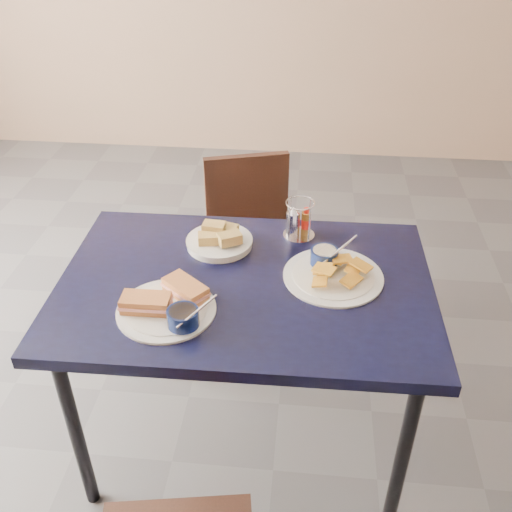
# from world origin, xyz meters

# --- Properties ---
(ground) EXTENTS (6.00, 6.00, 0.00)m
(ground) POSITION_xyz_m (0.00, 0.00, 0.00)
(ground) COLOR #4B4B50
(ground) RESTS_ON ground
(dining_table) EXTENTS (1.18, 0.79, 0.75)m
(dining_table) POSITION_xyz_m (-0.11, -0.17, 0.68)
(dining_table) COLOR black
(dining_table) RESTS_ON ground
(chair_far) EXTENTS (0.46, 0.46, 0.79)m
(chair_far) POSITION_xyz_m (-0.16, 0.58, 0.45)
(chair_far) COLOR black
(chair_far) RESTS_ON ground
(sandwich_plate) EXTENTS (0.31, 0.29, 0.12)m
(sandwich_plate) POSITION_xyz_m (-0.31, -0.34, 0.77)
(sandwich_plate) COLOR white
(sandwich_plate) RESTS_ON dining_table
(plantain_plate) EXTENTS (0.31, 0.31, 0.12)m
(plantain_plate) POSITION_xyz_m (0.15, -0.11, 0.77)
(plantain_plate) COLOR white
(plantain_plate) RESTS_ON dining_table
(bread_basket) EXTENTS (0.22, 0.22, 0.07)m
(bread_basket) POSITION_xyz_m (-0.22, 0.02, 0.77)
(bread_basket) COLOR white
(bread_basket) RESTS_ON dining_table
(condiment_caddy) EXTENTS (0.11, 0.11, 0.14)m
(condiment_caddy) POSITION_xyz_m (0.04, 0.11, 0.81)
(condiment_caddy) COLOR silver
(condiment_caddy) RESTS_ON dining_table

